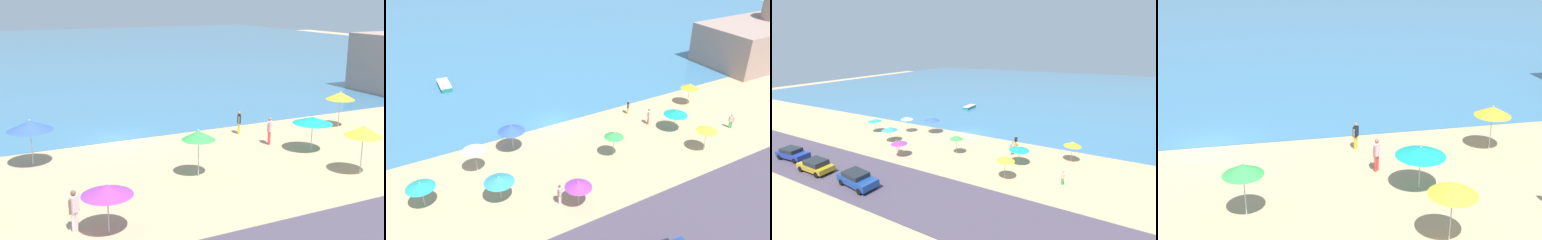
# 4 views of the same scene
# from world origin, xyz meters

# --- Properties ---
(ground_plane) EXTENTS (160.00, 160.00, 0.00)m
(ground_plane) POSITION_xyz_m (0.00, 0.00, 0.00)
(ground_plane) COLOR tan
(sea) EXTENTS (150.00, 110.00, 0.05)m
(sea) POSITION_xyz_m (0.00, 55.00, 0.03)
(sea) COLOR teal
(sea) RESTS_ON ground_plane
(coastal_road) EXTENTS (80.00, 8.00, 0.06)m
(coastal_road) POSITION_xyz_m (0.00, -18.00, 0.03)
(coastal_road) COLOR #4C4051
(coastal_road) RESTS_ON ground_plane
(beach_umbrella_0) EXTENTS (2.16, 2.16, 2.25)m
(beach_umbrella_0) POSITION_xyz_m (-14.05, -6.36, 1.97)
(beach_umbrella_0) COLOR #B2B2B7
(beach_umbrella_0) RESTS_ON ground_plane
(beach_umbrella_1) EXTENTS (2.49, 2.49, 2.67)m
(beach_umbrella_1) POSITION_xyz_m (-5.50, -2.45, 2.32)
(beach_umbrella_1) COLOR #B2B2B7
(beach_umbrella_1) RESTS_ON ground_plane
(beach_umbrella_2) EXTENTS (2.00, 2.00, 2.61)m
(beach_umbrella_2) POSITION_xyz_m (-9.34, -3.98, 2.33)
(beach_umbrella_2) COLOR #B2B2B7
(beach_umbrella_2) RESTS_ON ground_plane
(beach_umbrella_3) EXTENTS (2.06, 2.06, 2.15)m
(beach_umbrella_3) POSITION_xyz_m (-3.91, -11.92, 1.86)
(beach_umbrella_3) COLOR #B2B2B7
(beach_umbrella_3) RESTS_ON ground_plane
(beach_umbrella_4) EXTENTS (2.32, 2.32, 2.23)m
(beach_umbrella_4) POSITION_xyz_m (-8.79, -8.48, 1.91)
(beach_umbrella_4) COLOR #B2B2B7
(beach_umbrella_4) RESTS_ON ground_plane
(beach_umbrella_5) EXTENTS (1.95, 1.95, 2.72)m
(beach_umbrella_5) POSITION_xyz_m (9.88, -11.29, 2.38)
(beach_umbrella_5) COLOR #B2B2B7
(beach_umbrella_5) RESTS_ON ground_plane
(beach_umbrella_6) EXTENTS (1.76, 1.76, 2.56)m
(beach_umbrella_6) POSITION_xyz_m (2.07, -7.84, 2.25)
(beach_umbrella_6) COLOR #B2B2B7
(beach_umbrella_6) RESTS_ON ground_plane
(beach_umbrella_7) EXTENTS (2.38, 2.38, 2.22)m
(beach_umbrella_7) POSITION_xyz_m (10.11, -7.02, 1.95)
(beach_umbrella_7) COLOR #B2B2B7
(beach_umbrella_7) RESTS_ON ground_plane
(beach_umbrella_8) EXTENTS (2.01, 2.01, 2.60)m
(beach_umbrella_8) POSITION_xyz_m (15.54, -3.38, 2.28)
(beach_umbrella_8) COLOR #B2B2B7
(beach_umbrella_8) RESTS_ON ground_plane
(bather_0) EXTENTS (0.36, 0.51, 1.60)m
(bather_0) POSITION_xyz_m (15.42, -9.60, 0.89)
(bather_0) COLOR green
(bather_0) RESTS_ON ground_plane
(bather_1) EXTENTS (0.39, 0.48, 1.58)m
(bather_1) POSITION_xyz_m (8.14, -1.82, 0.88)
(bather_1) COLOR gold
(bather_1) RESTS_ON ground_plane
(bather_2) EXTENTS (0.48, 0.39, 1.77)m
(bather_2) POSITION_xyz_m (-5.07, -11.14, 1.00)
(bather_2) COLOR #F9D4CD
(bather_2) RESTS_ON ground_plane
(bather_3) EXTENTS (0.44, 0.42, 1.78)m
(bather_3) POSITION_xyz_m (8.61, -4.75, 1.00)
(bather_3) COLOR #E23A35
(bather_3) RESTS_ON ground_plane
(skiff_nearshore) EXTENTS (1.50, 4.19, 0.60)m
(skiff_nearshore) POSITION_xyz_m (-7.84, 15.43, 0.35)
(skiff_nearshore) COLOR teal
(skiff_nearshore) RESTS_ON sea
(harbor_fortress) EXTENTS (15.77, 10.14, 11.30)m
(harbor_fortress) POSITION_xyz_m (35.87, 2.75, 3.75)
(harbor_fortress) COLOR #A28478
(harbor_fortress) RESTS_ON ground_plane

